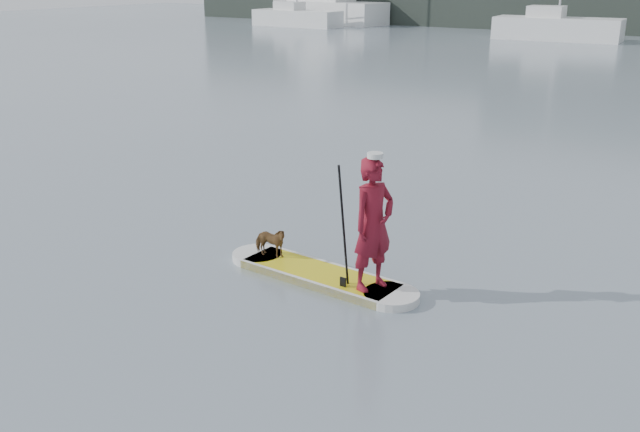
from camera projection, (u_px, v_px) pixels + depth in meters
The scene contains 8 objects.
paddleboard at pixel (320, 275), 10.70m from camera, with size 3.30×0.96×0.12m.
paddler at pixel (373, 224), 9.85m from camera, with size 0.69×0.45×1.90m, color maroon.
white_cap at pixel (375, 155), 9.53m from camera, with size 0.22×0.22×0.07m, color silver.
dog at pixel (270, 242), 11.15m from camera, with size 0.27×0.58×0.49m, color #57331D.
paddle at pixel (343, 242), 9.95m from camera, with size 0.10×0.30×2.00m.
sailboat_a at pixel (296, 17), 57.27m from camera, with size 7.52×2.57×10.82m.
sailboat_c at pixel (556, 27), 46.22m from camera, with size 8.11×3.19×11.42m.
motor_yacht_b at pixel (326, 0), 60.27m from camera, with size 10.44×4.81×6.64m.
Camera 1 is at (3.72, -4.23, 4.41)m, focal length 40.00 mm.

